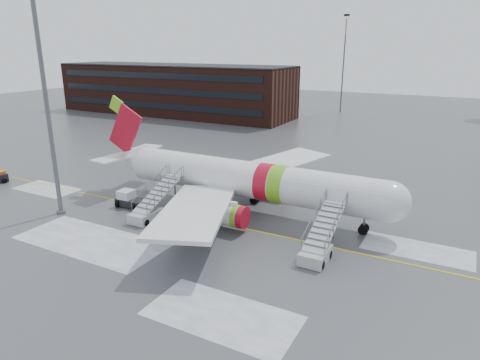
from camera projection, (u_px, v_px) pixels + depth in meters
The scene contains 9 objects.
ground at pixel (208, 216), 44.01m from camera, with size 260.00×260.00×0.00m, color #494C4F.
airliner at pixel (241, 179), 44.71m from camera, with size 35.03×32.97×11.18m.
airstair_fwd at pixel (319, 246), 35.08m from camera, with size 2.05×7.70×3.48m.
airstair_aft at pixel (150, 209), 43.05m from camera, with size 2.05×7.70×3.48m.
pushback_tug at pixel (129, 199), 46.43m from camera, with size 3.15×2.41×1.77m.
baggage_tractor at pixel (0, 177), 55.03m from camera, with size 2.71×1.58×1.35m.
light_mast_near at pixel (42, 69), 40.36m from camera, with size 1.20×1.20×28.47m.
terminal_building at pixel (173, 89), 108.67m from camera, with size 62.00×16.11×12.30m.
light_mast_far_n at pixel (344, 58), 109.01m from camera, with size 1.20×1.20×24.25m.
Camera 1 is at (22.30, -34.42, 16.73)m, focal length 32.00 mm.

